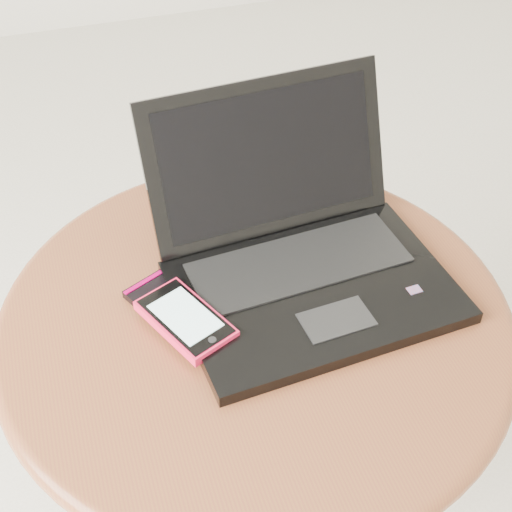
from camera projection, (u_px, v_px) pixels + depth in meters
name	position (u px, v px, depth m)	size (l,w,h in m)	color
table	(255.00, 366.00, 0.97)	(0.63, 0.63, 0.50)	#603611
laptop	(300.00, 252.00, 0.92)	(0.35, 0.33, 0.21)	black
phone_black	(171.00, 307.00, 0.90)	(0.11, 0.13, 0.01)	black
phone_pink	(186.00, 320.00, 0.87)	(0.11, 0.14, 0.01)	#FB1D49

